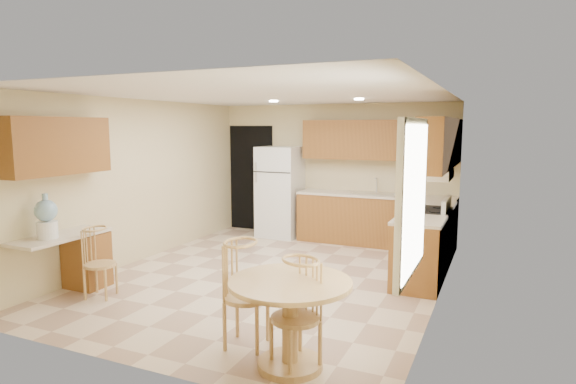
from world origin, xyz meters
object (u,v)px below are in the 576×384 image
at_px(refrigerator, 280,192).
at_px(stove, 425,239).
at_px(chair_table_a, 241,287).
at_px(dining_table, 290,311).
at_px(chair_desk, 94,257).
at_px(water_crock, 46,218).
at_px(chair_table_b, 291,307).

bearing_deg(refrigerator, stove, -22.99).
distance_m(stove, chair_table_a, 3.47).
height_order(dining_table, chair_desk, chair_desk).
bearing_deg(dining_table, refrigerator, 115.93).
height_order(stove, chair_table_a, stove).
relative_size(dining_table, chair_table_a, 1.05).
relative_size(dining_table, chair_desk, 1.24).
xyz_separation_m(stove, water_crock, (-3.92, -3.06, 0.54)).
height_order(chair_table_a, chair_table_b, chair_table_a).
xyz_separation_m(chair_table_b, chair_desk, (-2.89, 0.67, -0.06)).
relative_size(chair_desk, water_crock, 1.60).
bearing_deg(chair_desk, dining_table, 62.07).
bearing_deg(chair_desk, chair_table_b, 60.52).
bearing_deg(chair_table_b, refrigerator, -30.44).
relative_size(stove, chair_table_a, 1.08).
distance_m(refrigerator, dining_table, 5.13).
height_order(refrigerator, chair_desk, refrigerator).
xyz_separation_m(refrigerator, chair_table_a, (1.69, -4.48, -0.24)).
bearing_deg(stove, chair_table_a, -110.04).
xyz_separation_m(stove, chair_desk, (-3.47, -2.80, 0.05)).
bearing_deg(chair_table_a, stove, 151.39).
distance_m(chair_table_b, chair_desk, 2.96).
height_order(chair_table_a, water_crock, water_crock).
bearing_deg(refrigerator, chair_desk, -98.49).
bearing_deg(dining_table, chair_table_b, -61.38).
height_order(refrigerator, chair_table_b, refrigerator).
xyz_separation_m(chair_table_a, water_crock, (-2.74, 0.19, 0.40)).
height_order(dining_table, chair_table_a, chair_table_a).
relative_size(refrigerator, dining_table, 1.61).
bearing_deg(chair_table_b, chair_desk, 20.50).
distance_m(refrigerator, chair_table_a, 4.79).
bearing_deg(dining_table, chair_table_a, 167.42).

